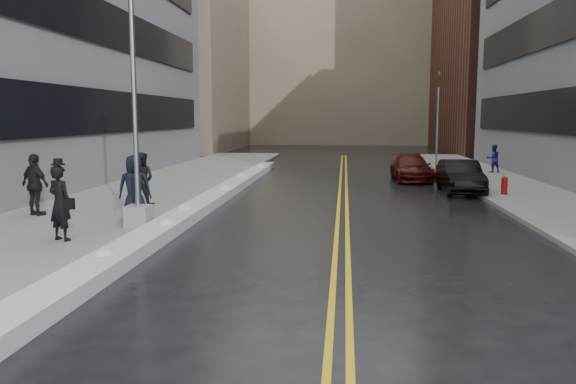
% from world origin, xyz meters
% --- Properties ---
extents(ground, '(160.00, 160.00, 0.00)m').
position_xyz_m(ground, '(0.00, 0.00, 0.00)').
color(ground, black).
rests_on(ground, ground).
extents(sidewalk_west, '(5.50, 50.00, 0.15)m').
position_xyz_m(sidewalk_west, '(-5.75, 10.00, 0.07)').
color(sidewalk_west, gray).
rests_on(sidewalk_west, ground).
extents(sidewalk_east, '(4.00, 50.00, 0.15)m').
position_xyz_m(sidewalk_east, '(10.00, 10.00, 0.07)').
color(sidewalk_east, gray).
rests_on(sidewalk_east, ground).
extents(lane_line_left, '(0.12, 50.00, 0.01)m').
position_xyz_m(lane_line_left, '(2.35, 10.00, 0.00)').
color(lane_line_left, gold).
rests_on(lane_line_left, ground).
extents(lane_line_right, '(0.12, 50.00, 0.01)m').
position_xyz_m(lane_line_right, '(2.65, 10.00, 0.00)').
color(lane_line_right, gold).
rests_on(lane_line_right, ground).
extents(snow_ridge, '(0.90, 30.00, 0.34)m').
position_xyz_m(snow_ridge, '(-2.45, 8.00, 0.17)').
color(snow_ridge, silver).
rests_on(snow_ridge, ground).
extents(building_west_far, '(14.00, 22.00, 18.00)m').
position_xyz_m(building_west_far, '(-15.50, 44.00, 9.00)').
color(building_west_far, gray).
rests_on(building_west_far, ground).
extents(building_far, '(36.00, 16.00, 22.00)m').
position_xyz_m(building_far, '(2.00, 60.00, 11.00)').
color(building_far, gray).
rests_on(building_far, ground).
extents(lamppost, '(0.65, 0.65, 7.62)m').
position_xyz_m(lamppost, '(-3.30, 2.00, 2.53)').
color(lamppost, gray).
rests_on(lamppost, sidewalk_west).
extents(fire_hydrant, '(0.26, 0.26, 0.73)m').
position_xyz_m(fire_hydrant, '(9.00, 10.00, 0.55)').
color(fire_hydrant, maroon).
rests_on(fire_hydrant, sidewalk_east).
extents(traffic_signal, '(0.16, 0.20, 6.00)m').
position_xyz_m(traffic_signal, '(8.50, 24.00, 3.40)').
color(traffic_signal, gray).
rests_on(traffic_signal, sidewalk_east).
extents(pedestrian_fedora, '(0.82, 0.68, 1.91)m').
position_xyz_m(pedestrian_fedora, '(-4.56, 0.00, 1.11)').
color(pedestrian_fedora, black).
rests_on(pedestrian_fedora, sidewalk_west).
extents(pedestrian_b, '(0.95, 0.76, 1.87)m').
position_xyz_m(pedestrian_b, '(-4.59, 5.78, 1.09)').
color(pedestrian_b, black).
rests_on(pedestrian_b, sidewalk_west).
extents(pedestrian_c, '(1.10, 0.86, 1.99)m').
position_xyz_m(pedestrian_c, '(-3.75, 2.93, 1.14)').
color(pedestrian_c, black).
rests_on(pedestrian_c, sidewalk_west).
extents(pedestrian_d, '(1.25, 0.90, 1.97)m').
position_xyz_m(pedestrian_d, '(-7.16, 3.39, 1.13)').
color(pedestrian_d, black).
rests_on(pedestrian_d, sidewalk_west).
extents(pedestrian_east, '(0.87, 0.75, 1.57)m').
position_xyz_m(pedestrian_east, '(10.90, 19.31, 0.93)').
color(pedestrian_east, navy).
rests_on(pedestrian_east, sidewalk_east).
extents(car_black, '(1.54, 4.30, 1.41)m').
position_xyz_m(car_black, '(7.50, 11.32, 0.71)').
color(car_black, black).
rests_on(car_black, ground).
extents(car_maroon, '(1.96, 4.55, 1.30)m').
position_xyz_m(car_maroon, '(5.98, 16.00, 0.65)').
color(car_maroon, '#3D0A09').
rests_on(car_maroon, ground).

